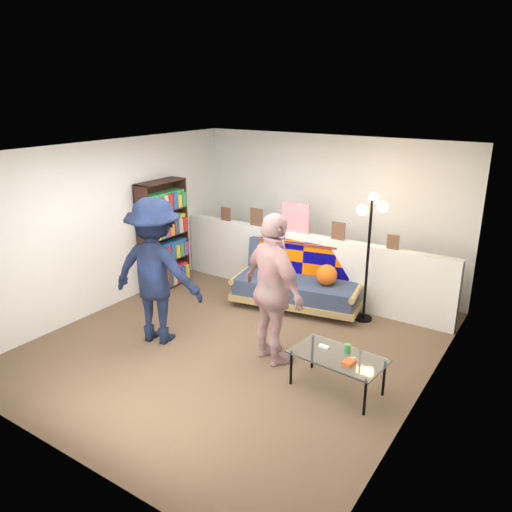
% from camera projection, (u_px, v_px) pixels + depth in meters
% --- Properties ---
extents(ground, '(5.00, 5.00, 0.00)m').
position_uv_depth(ground, '(239.00, 343.00, 6.32)').
color(ground, brown).
rests_on(ground, ground).
extents(room_shell, '(4.60, 5.05, 2.45)m').
position_uv_depth(room_shell, '(259.00, 207.00, 6.16)').
color(room_shell, silver).
rests_on(room_shell, ground).
extents(half_wall_ledge, '(4.45, 0.15, 1.00)m').
position_uv_depth(half_wall_ledge, '(306.00, 266.00, 7.59)').
color(half_wall_ledge, silver).
rests_on(half_wall_ledge, ground).
extents(ledge_decor, '(2.97, 0.02, 0.45)m').
position_uv_depth(ledge_decor, '(294.00, 221.00, 7.47)').
color(ledge_decor, brown).
rests_on(ledge_decor, half_wall_ledge).
extents(futon_sofa, '(1.98, 1.20, 0.80)m').
position_uv_depth(futon_sofa, '(300.00, 281.00, 7.32)').
color(futon_sofa, '#A58950').
rests_on(futon_sofa, ground).
extents(bookshelf, '(0.29, 0.86, 1.73)m').
position_uv_depth(bookshelf, '(163.00, 239.00, 7.86)').
color(bookshelf, black).
rests_on(bookshelf, ground).
extents(coffee_table, '(1.02, 0.62, 0.51)m').
position_uv_depth(coffee_table, '(338.00, 358.00, 5.22)').
color(coffee_table, black).
rests_on(coffee_table, ground).
extents(floor_lamp, '(0.41, 0.34, 1.77)m').
position_uv_depth(floor_lamp, '(370.00, 232.00, 6.59)').
color(floor_lamp, black).
rests_on(floor_lamp, ground).
extents(person_left, '(1.31, 0.93, 1.84)m').
position_uv_depth(person_left, '(156.00, 271.00, 6.14)').
color(person_left, black).
rests_on(person_left, ground).
extents(person_right, '(1.13, 0.83, 1.79)m').
position_uv_depth(person_right, '(273.00, 290.00, 5.64)').
color(person_right, pink).
rests_on(person_right, ground).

